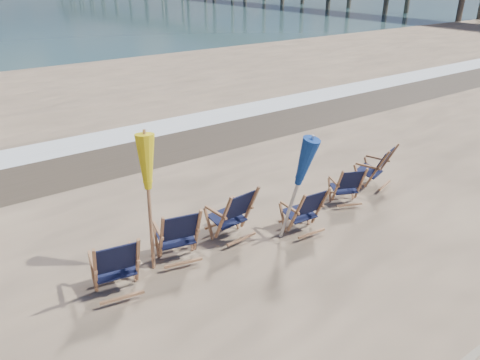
{
  "coord_description": "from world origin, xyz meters",
  "views": [
    {
      "loc": [
        -4.48,
        -4.09,
        4.44
      ],
      "look_at": [
        0.0,
        2.2,
        0.9
      ],
      "focal_mm": 35.0,
      "sensor_mm": 36.0,
      "label": 1
    }
  ],
  "objects_px": {
    "beach_chair_3": "(321,208)",
    "beach_chair_5": "(386,163)",
    "umbrella_blue": "(296,164)",
    "beach_chair_4": "(361,185)",
    "beach_chair_2": "(250,210)",
    "beach_chair_0": "(138,263)",
    "beach_chair_1": "(198,233)",
    "umbrella_yellow": "(146,171)"
  },
  "relations": [
    {
      "from": "umbrella_yellow",
      "to": "umbrella_blue",
      "type": "bearing_deg",
      "value": -17.96
    },
    {
      "from": "beach_chair_1",
      "to": "beach_chair_4",
      "type": "distance_m",
      "value": 3.67
    },
    {
      "from": "beach_chair_1",
      "to": "beach_chair_5",
      "type": "bearing_deg",
      "value": -165.62
    },
    {
      "from": "umbrella_blue",
      "to": "beach_chair_3",
      "type": "bearing_deg",
      "value": -5.37
    },
    {
      "from": "beach_chair_5",
      "to": "beach_chair_3",
      "type": "bearing_deg",
      "value": -4.13
    },
    {
      "from": "beach_chair_4",
      "to": "beach_chair_0",
      "type": "bearing_deg",
      "value": 23.51
    },
    {
      "from": "beach_chair_2",
      "to": "umbrella_yellow",
      "type": "bearing_deg",
      "value": -10.62
    },
    {
      "from": "beach_chair_0",
      "to": "umbrella_blue",
      "type": "xyz_separation_m",
      "value": [
        2.81,
        -0.19,
        0.94
      ]
    },
    {
      "from": "beach_chair_0",
      "to": "beach_chair_3",
      "type": "height_order",
      "value": "beach_chair_0"
    },
    {
      "from": "umbrella_blue",
      "to": "beach_chair_2",
      "type": "bearing_deg",
      "value": 132.65
    },
    {
      "from": "beach_chair_3",
      "to": "beach_chair_0",
      "type": "bearing_deg",
      "value": 0.35
    },
    {
      "from": "beach_chair_2",
      "to": "beach_chair_5",
      "type": "height_order",
      "value": "beach_chair_2"
    },
    {
      "from": "umbrella_blue",
      "to": "beach_chair_4",
      "type": "bearing_deg",
      "value": 6.32
    },
    {
      "from": "beach_chair_1",
      "to": "umbrella_blue",
      "type": "height_order",
      "value": "umbrella_blue"
    },
    {
      "from": "beach_chair_2",
      "to": "umbrella_blue",
      "type": "height_order",
      "value": "umbrella_blue"
    },
    {
      "from": "beach_chair_0",
      "to": "beach_chair_3",
      "type": "distance_m",
      "value": 3.43
    },
    {
      "from": "beach_chair_5",
      "to": "umbrella_blue",
      "type": "distance_m",
      "value": 3.45
    },
    {
      "from": "beach_chair_1",
      "to": "umbrella_yellow",
      "type": "bearing_deg",
      "value": -14.43
    },
    {
      "from": "beach_chair_3",
      "to": "umbrella_blue",
      "type": "bearing_deg",
      "value": -0.94
    },
    {
      "from": "beach_chair_2",
      "to": "beach_chair_4",
      "type": "height_order",
      "value": "beach_chair_2"
    },
    {
      "from": "beach_chair_3",
      "to": "beach_chair_4",
      "type": "distance_m",
      "value": 1.41
    },
    {
      "from": "umbrella_blue",
      "to": "beach_chair_0",
      "type": "bearing_deg",
      "value": 176.19
    },
    {
      "from": "beach_chair_4",
      "to": "umbrella_blue",
      "type": "distance_m",
      "value": 2.26
    },
    {
      "from": "beach_chair_1",
      "to": "beach_chair_2",
      "type": "xyz_separation_m",
      "value": [
        1.15,
        0.14,
        0.0
      ]
    },
    {
      "from": "beach_chair_2",
      "to": "umbrella_yellow",
      "type": "height_order",
      "value": "umbrella_yellow"
    },
    {
      "from": "beach_chair_3",
      "to": "beach_chair_4",
      "type": "height_order",
      "value": "beach_chair_3"
    },
    {
      "from": "beach_chair_1",
      "to": "umbrella_yellow",
      "type": "relative_size",
      "value": 0.48
    },
    {
      "from": "beach_chair_3",
      "to": "umbrella_yellow",
      "type": "xyz_separation_m",
      "value": [
        -2.92,
        0.81,
        1.17
      ]
    },
    {
      "from": "beach_chair_0",
      "to": "beach_chair_3",
      "type": "xyz_separation_m",
      "value": [
        3.42,
        -0.24,
        -0.04
      ]
    },
    {
      "from": "beach_chair_2",
      "to": "umbrella_blue",
      "type": "distance_m",
      "value": 1.21
    },
    {
      "from": "beach_chair_1",
      "to": "beach_chair_3",
      "type": "distance_m",
      "value": 2.33
    },
    {
      "from": "beach_chair_0",
      "to": "beach_chair_1",
      "type": "bearing_deg",
      "value": -158.38
    },
    {
      "from": "umbrella_yellow",
      "to": "beach_chair_2",
      "type": "bearing_deg",
      "value": -6.05
    },
    {
      "from": "beach_chair_2",
      "to": "beach_chair_3",
      "type": "height_order",
      "value": "beach_chair_2"
    },
    {
      "from": "umbrella_yellow",
      "to": "beach_chair_4",
      "type": "bearing_deg",
      "value": -6.97
    },
    {
      "from": "beach_chair_2",
      "to": "beach_chair_3",
      "type": "distance_m",
      "value": 1.29
    },
    {
      "from": "beach_chair_1",
      "to": "beach_chair_2",
      "type": "bearing_deg",
      "value": -160.96
    },
    {
      "from": "beach_chair_2",
      "to": "beach_chair_3",
      "type": "bearing_deg",
      "value": 146.81
    },
    {
      "from": "beach_chair_0",
      "to": "umbrella_yellow",
      "type": "distance_m",
      "value": 1.35
    },
    {
      "from": "beach_chair_1",
      "to": "beach_chair_5",
      "type": "xyz_separation_m",
      "value": [
        4.92,
        0.18,
        -0.03
      ]
    },
    {
      "from": "beach_chair_4",
      "to": "beach_chair_5",
      "type": "bearing_deg",
      "value": -140.16
    },
    {
      "from": "beach_chair_3",
      "to": "beach_chair_5",
      "type": "relative_size",
      "value": 0.97
    }
  ]
}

